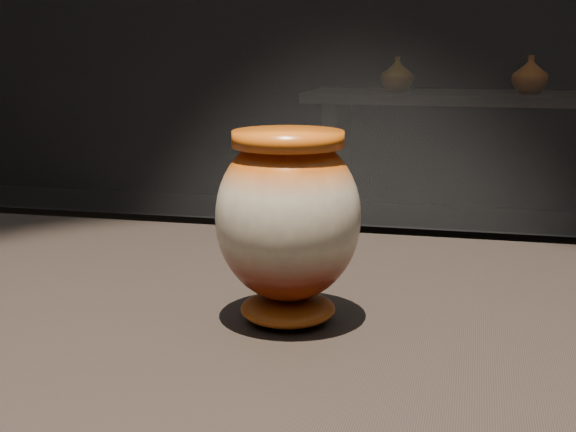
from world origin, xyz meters
name	(u,v)px	position (x,y,z in m)	size (l,w,h in m)	color
main_vase	(288,219)	(0.16, 0.00, 1.01)	(0.18, 0.18, 0.20)	#621B08
back_shelf	(494,143)	(0.44, 3.63, 0.64)	(2.00, 0.60, 0.90)	black
back_vase_left	(397,74)	(-0.09, 3.65, 0.99)	(0.18, 0.18, 0.18)	brown
back_vase_mid	(530,74)	(0.61, 3.65, 1.00)	(0.19, 0.19, 0.19)	#621B08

